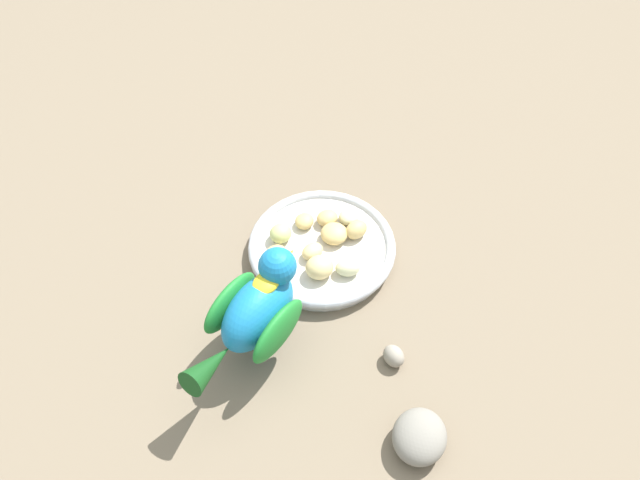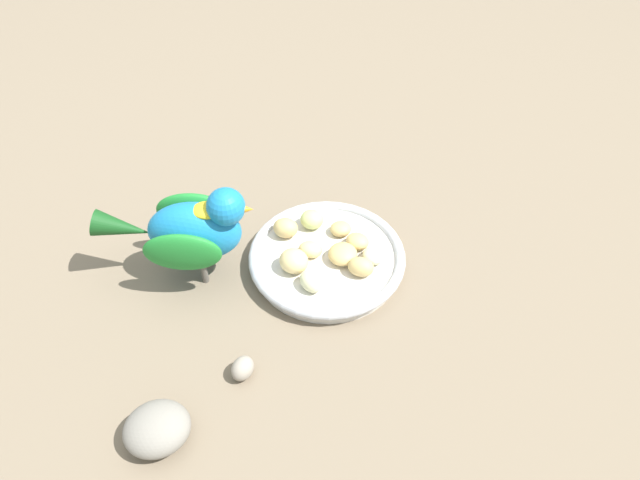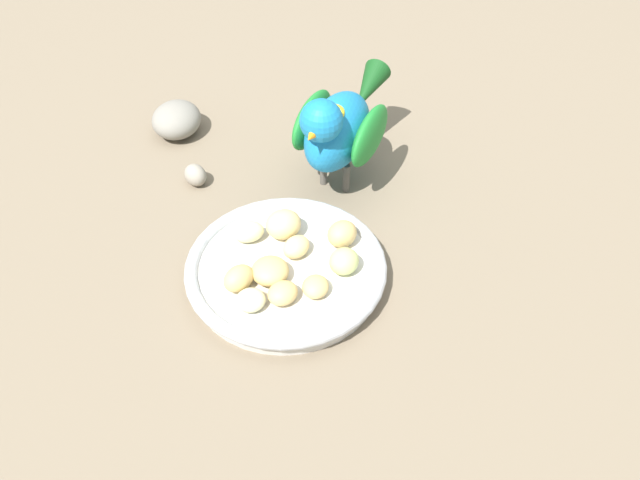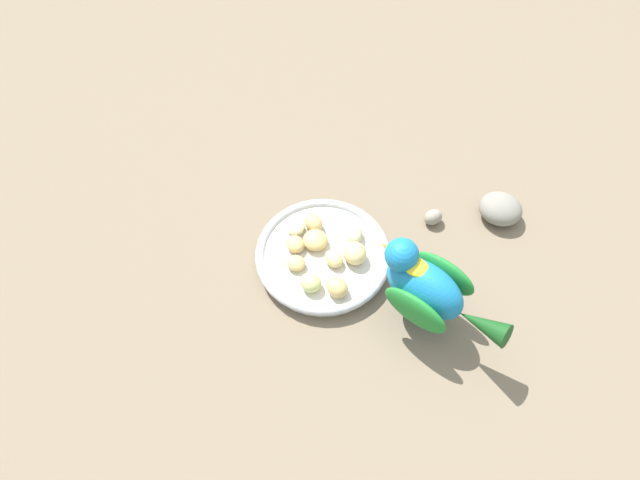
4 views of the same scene
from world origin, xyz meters
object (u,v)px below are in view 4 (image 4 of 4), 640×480
Objects in this scene: apple_piece_0 at (315,240)px; apple_piece_9 at (355,234)px; feeding_bowl at (323,256)px; apple_piece_4 at (334,259)px; apple_piece_7 at (337,287)px; apple_piece_5 at (296,228)px; apple_piece_8 at (313,223)px; pebble_0 at (433,217)px; apple_piece_1 at (355,253)px; apple_piece_2 at (311,283)px; apple_piece_3 at (296,263)px; parrot at (427,288)px; rock_large at (500,209)px; apple_piece_6 at (295,244)px.

apple_piece_9 is at bearing 171.62° from apple_piece_0.
apple_piece_4 is at bearing 118.05° from feeding_bowl.
feeding_bowl is 0.07m from apple_piece_7.
apple_piece_9 is (-0.08, 0.04, 0.00)m from apple_piece_5.
apple_piece_7 is 0.11m from apple_piece_8.
apple_piece_4 is at bearing 110.62° from apple_piece_0.
apple_piece_0 is 1.31× the size of apple_piece_5.
apple_piece_7 is at bearing 87.99° from feeding_bowl.
apple_piece_7 is (-0.02, 0.12, 0.00)m from apple_piece_5.
apple_piece_9 is (-0.06, -0.08, -0.00)m from apple_piece_7.
apple_piece_5 reaches higher than pebble_0.
apple_piece_0 is 0.06m from apple_piece_1.
apple_piece_0 reaches higher than apple_piece_5.
apple_piece_2 reaches higher than apple_piece_5.
apple_piece_1 reaches higher than apple_piece_8.
parrot reaches higher than apple_piece_3.
apple_piece_4 is (-0.01, 0.04, -0.00)m from apple_piece_0.
apple_piece_1 is 1.13× the size of apple_piece_7.
apple_piece_9 is at bearing -111.90° from apple_piece_1.
apple_piece_3 is at bearing -1.61° from rock_large.
apple_piece_2 is 0.10m from apple_piece_8.
apple_piece_8 is 0.29m from rock_large.
apple_piece_8 is 1.12× the size of pebble_0.
apple_piece_3 is 0.07m from apple_piece_8.
apple_piece_7 is (0.00, 0.06, 0.02)m from feeding_bowl.
apple_piece_3 is at bearing -12.68° from apple_piece_4.
apple_piece_3 is (0.04, 0.01, 0.01)m from feeding_bowl.
pebble_0 is (-0.21, 0.04, -0.01)m from apple_piece_5.
apple_piece_1 reaches higher than apple_piece_0.
apple_piece_6 is 1.03× the size of pebble_0.
apple_piece_7 reaches higher than apple_piece_6.
apple_piece_4 is 0.93× the size of apple_piece_9.
apple_piece_1 is at bearing 169.27° from apple_piece_3.
apple_piece_5 is at bearing -79.31° from apple_piece_7.
parrot is (-0.14, 0.12, 0.05)m from apple_piece_3.
pebble_0 is (-0.14, -0.03, -0.02)m from apple_piece_1.
apple_piece_5 is at bearing -5.23° from apple_piece_8.
apple_piece_7 is at bearing 148.14° from apple_piece_2.
feeding_bowl is at bearing 87.19° from apple_piece_8.
rock_large is (-0.32, 0.04, -0.01)m from apple_piece_6.
apple_piece_1 is 0.08m from apple_piece_3.
apple_piece_3 is 0.33m from rock_large.
apple_piece_5 is at bearing -64.19° from apple_piece_4.
apple_piece_5 is at bearing -58.55° from apple_piece_0.
apple_piece_1 is 0.04m from apple_piece_9.
apple_piece_9 is (-0.01, -0.03, -0.00)m from apple_piece_1.
apple_piece_6 is (-0.01, -0.03, 0.00)m from apple_piece_3.
rock_large reaches higher than apple_piece_5.
apple_piece_3 is 0.86× the size of apple_piece_8.
apple_piece_0 is 0.18m from parrot.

